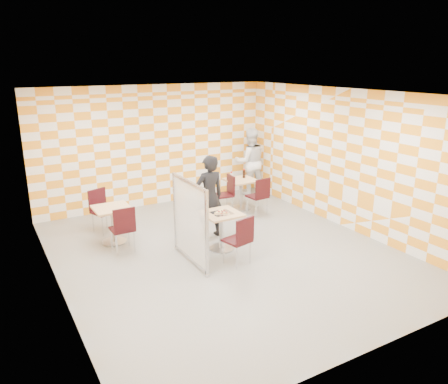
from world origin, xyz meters
The scene contains 15 objects.
room_shell centered at (0.00, 0.54, 1.50)m, with size 7.00×7.00×7.00m.
main_table centered at (0.03, 0.18, 0.51)m, with size 0.70×0.70×0.75m.
second_table centered at (1.66, 2.08, 0.51)m, with size 0.70×0.70×0.75m.
empty_table centered at (-1.70, 1.55, 0.51)m, with size 0.70×0.70×0.75m.
chair_main_front centered at (-0.02, -0.60, 0.54)m, with size 0.51×0.51×0.92m.
chair_second_front centered at (1.77, 1.42, 0.54)m, with size 0.46×0.47×0.92m.
chair_second_side centered at (1.20, 2.00, 0.54)m, with size 0.48×0.47×0.92m.
chair_empty_near centered at (-1.66, 0.96, 0.54)m, with size 0.42×0.43×0.92m.
chair_empty_far centered at (-1.74, 2.30, 0.54)m, with size 0.54×0.55×0.92m.
partition centered at (-0.75, -0.06, 0.79)m, with size 0.08×1.38×1.55m.
man_dark centered at (0.14, 0.87, 0.87)m, with size 0.63×0.41×1.73m, color black.
man_white centered at (2.55, 3.05, 0.91)m, with size 0.88×0.69×1.82m, color white.
pizza_on_foil centered at (0.03, 0.16, 0.77)m, with size 0.40×0.40×0.04m.
sport_bottle centered at (1.46, 2.20, 0.84)m, with size 0.06×0.06×0.20m.
soda_bottle centered at (1.80, 2.18, 0.85)m, with size 0.07×0.07×0.23m.
Camera 1 is at (-3.84, -6.68, 3.53)m, focal length 35.00 mm.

